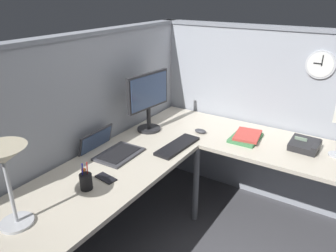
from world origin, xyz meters
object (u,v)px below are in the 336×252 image
(cell_phone, at_px, (106,178))
(pen_cup, at_px, (86,181))
(monitor, at_px, (148,98))
(keyboard, at_px, (177,146))
(desk_lamp_dome, at_px, (4,162))
(book_stack, at_px, (246,137))
(wall_clock, at_px, (321,65))
(computer_mouse, at_px, (200,131))
(office_phone, at_px, (305,146))
(laptop, at_px, (109,149))

(cell_phone, bearing_deg, pen_cup, 179.18)
(monitor, bearing_deg, keyboard, -112.19)
(monitor, bearing_deg, cell_phone, -164.24)
(desk_lamp_dome, height_order, pen_cup, desk_lamp_dome)
(book_stack, distance_m, wall_clock, 0.79)
(computer_mouse, height_order, office_phone, office_phone)
(pen_cup, relative_size, book_stack, 0.60)
(monitor, xyz_separation_m, computer_mouse, (0.18, -0.40, -0.28))
(monitor, height_order, computer_mouse, monitor)
(monitor, xyz_separation_m, keyboard, (-0.15, -0.38, -0.28))
(book_stack, bearing_deg, computer_mouse, 103.55)
(cell_phone, bearing_deg, office_phone, -34.01)
(monitor, relative_size, computer_mouse, 4.81)
(laptop, relative_size, wall_clock, 1.77)
(monitor, distance_m, desk_lamp_dome, 1.37)
(monitor, distance_m, office_phone, 1.28)
(monitor, distance_m, book_stack, 0.86)
(laptop, height_order, pen_cup, pen_cup)
(computer_mouse, relative_size, cell_phone, 0.72)
(keyboard, relative_size, desk_lamp_dome, 0.97)
(office_phone, height_order, book_stack, office_phone)
(keyboard, bearing_deg, computer_mouse, -1.16)
(pen_cup, relative_size, wall_clock, 0.82)
(laptop, xyz_separation_m, wall_clock, (1.14, -1.19, 0.56))
(computer_mouse, relative_size, wall_clock, 0.47)
(office_phone, bearing_deg, laptop, 123.80)
(laptop, relative_size, book_stack, 1.31)
(office_phone, bearing_deg, pen_cup, 141.13)
(computer_mouse, bearing_deg, office_phone, -80.22)
(laptop, xyz_separation_m, cell_phone, (-0.29, -0.23, -0.02))
(laptop, height_order, computer_mouse, laptop)
(cell_phone, relative_size, office_phone, 0.67)
(keyboard, bearing_deg, office_phone, -57.30)
(keyboard, height_order, office_phone, office_phone)
(laptop, distance_m, wall_clock, 1.74)
(laptop, xyz_separation_m, keyboard, (0.34, -0.39, -0.01))
(office_phone, distance_m, book_stack, 0.44)
(pen_cup, height_order, book_stack, pen_cup)
(office_phone, relative_size, wall_clock, 0.98)
(keyboard, xyz_separation_m, cell_phone, (-0.63, 0.16, -0.01))
(desk_lamp_dome, xyz_separation_m, pen_cup, (0.43, -0.07, -0.31))
(laptop, height_order, office_phone, laptop)
(pen_cup, xyz_separation_m, cell_phone, (0.15, -0.02, -0.05))
(laptop, xyz_separation_m, pen_cup, (-0.44, -0.21, 0.03))
(office_phone, bearing_deg, computer_mouse, 99.78)
(office_phone, bearing_deg, keyboard, 119.66)
(monitor, height_order, book_stack, monitor)
(pen_cup, relative_size, cell_phone, 1.25)
(office_phone, relative_size, book_stack, 0.72)
(monitor, bearing_deg, pen_cup, -167.89)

